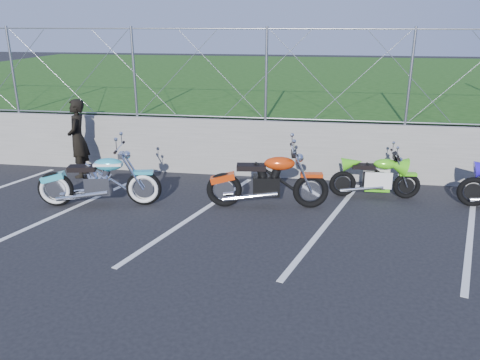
% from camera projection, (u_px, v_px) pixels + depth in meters
% --- Properties ---
extents(ground, '(90.00, 90.00, 0.00)m').
position_uv_depth(ground, '(182.00, 238.00, 7.73)').
color(ground, black).
rests_on(ground, ground).
extents(retaining_wall, '(30.00, 0.22, 1.30)m').
position_uv_depth(retaining_wall, '(222.00, 147.00, 10.80)').
color(retaining_wall, slate).
rests_on(retaining_wall, ground).
extents(grass_field, '(30.00, 20.00, 1.30)m').
position_uv_depth(grass_field, '(266.00, 88.00, 20.15)').
color(grass_field, '#1D4512').
rests_on(grass_field, ground).
extents(chain_link_fence, '(28.00, 0.03, 2.00)m').
position_uv_depth(chain_link_fence, '(221.00, 74.00, 10.27)').
color(chain_link_fence, gray).
rests_on(chain_link_fence, retaining_wall).
extents(parking_lines, '(18.29, 4.31, 0.01)m').
position_uv_depth(parking_lines, '(261.00, 218.00, 8.49)').
color(parking_lines, silver).
rests_on(parking_lines, ground).
extents(cruiser_turquoise, '(2.35, 0.74, 1.18)m').
position_uv_depth(cruiser_turquoise, '(101.00, 182.00, 8.96)').
color(cruiser_turquoise, black).
rests_on(cruiser_turquoise, ground).
extents(naked_orange, '(2.33, 0.79, 1.16)m').
position_uv_depth(naked_orange, '(269.00, 183.00, 8.86)').
color(naked_orange, black).
rests_on(naked_orange, ground).
extents(sportbike_green, '(1.80, 0.64, 0.93)m').
position_uv_depth(sportbike_green, '(376.00, 178.00, 9.39)').
color(sportbike_green, black).
rests_on(sportbike_green, ground).
extents(person_standing, '(0.57, 0.73, 1.78)m').
position_uv_depth(person_standing, '(78.00, 138.00, 10.55)').
color(person_standing, black).
rests_on(person_standing, ground).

